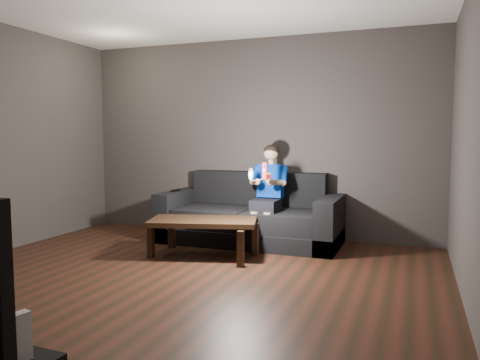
% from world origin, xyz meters
% --- Properties ---
extents(floor, '(5.00, 5.00, 0.00)m').
position_xyz_m(floor, '(0.00, 0.00, 0.00)').
color(floor, black).
rests_on(floor, ground).
extents(back_wall, '(5.00, 0.04, 2.70)m').
position_xyz_m(back_wall, '(0.00, 2.50, 1.35)').
color(back_wall, '#403937').
rests_on(back_wall, ground).
extents(right_wall, '(0.04, 5.00, 2.70)m').
position_xyz_m(right_wall, '(2.50, 0.00, 1.35)').
color(right_wall, '#403937').
rests_on(right_wall, ground).
extents(sofa, '(2.31, 1.00, 0.89)m').
position_xyz_m(sofa, '(0.12, 2.02, 0.29)').
color(sofa, black).
rests_on(sofa, floor).
extents(child, '(0.47, 0.58, 1.16)m').
position_xyz_m(child, '(0.38, 1.96, 0.75)').
color(child, black).
rests_on(child, sofa).
extents(wii_remote_red, '(0.06, 0.08, 0.20)m').
position_xyz_m(wii_remote_red, '(0.47, 1.51, 0.97)').
color(wii_remote_red, red).
rests_on(wii_remote_red, child).
extents(nunchuk_white, '(0.08, 0.10, 0.15)m').
position_xyz_m(nunchuk_white, '(0.30, 1.51, 0.93)').
color(nunchuk_white, white).
rests_on(nunchuk_white, child).
extents(wii_remote_black, '(0.07, 0.15, 0.03)m').
position_xyz_m(wii_remote_black, '(-0.92, 1.93, 0.64)').
color(wii_remote_black, black).
rests_on(wii_remote_black, sofa).
extents(coffee_table, '(1.31, 0.90, 0.43)m').
position_xyz_m(coffee_table, '(-0.13, 1.12, 0.38)').
color(coffee_table, black).
rests_on(coffee_table, floor).
extents(wii_console, '(0.08, 0.16, 0.20)m').
position_xyz_m(wii_console, '(0.60, -2.27, 0.55)').
color(wii_console, white).
rests_on(wii_console, media_console).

